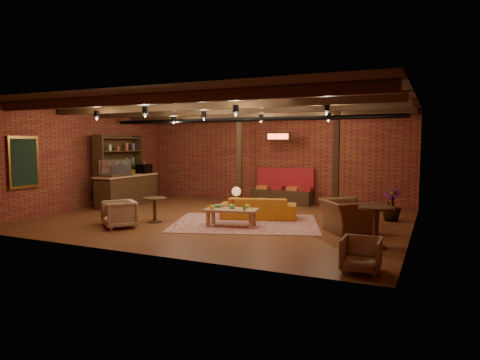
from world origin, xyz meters
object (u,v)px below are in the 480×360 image
at_px(round_table_left, 155,206).
at_px(side_table_book, 341,205).
at_px(armchair_far, 361,253).
at_px(side_table_lamp, 236,194).
at_px(round_table_right, 376,220).
at_px(plant_tall, 393,172).
at_px(armchair_b, 120,213).
at_px(coffee_table, 231,211).
at_px(armchair_a, 116,212).
at_px(armchair_right, 347,211).
at_px(sofa, 259,208).

bearing_deg(round_table_left, side_table_book, 27.06).
bearing_deg(armchair_far, side_table_lamp, 134.62).
xyz_separation_m(round_table_right, plant_tall, (0.00, 3.29, 0.77)).
relative_size(armchair_b, round_table_right, 0.90).
bearing_deg(side_table_lamp, coffee_table, -69.35).
xyz_separation_m(round_table_left, side_table_book, (4.53, 2.31, -0.03)).
distance_m(round_table_left, armchair_far, 6.20).
distance_m(armchair_a, plant_tall, 7.48).
bearing_deg(coffee_table, round_table_left, -170.79).
height_order(side_table_book, round_table_right, round_table_right).
bearing_deg(armchair_right, round_table_right, 174.73).
bearing_deg(side_table_book, plant_tall, 23.72).
bearing_deg(side_table_book, round_table_left, -152.94).
relative_size(armchair_a, round_table_right, 0.77).
height_order(round_table_left, armchair_right, armchair_right).
distance_m(coffee_table, round_table_left, 2.15).
bearing_deg(sofa, round_table_left, 18.23).
relative_size(round_table_left, armchair_b, 0.88).
xyz_separation_m(side_table_lamp, round_table_left, (-1.54, -1.90, -0.19)).
distance_m(armchair_a, armchair_right, 5.90).
xyz_separation_m(coffee_table, round_table_left, (-2.12, -0.34, 0.05)).
height_order(sofa, side_table_book, sofa).
height_order(coffee_table, side_table_book, coffee_table).
xyz_separation_m(armchair_right, plant_tall, (0.82, 1.99, 0.82)).
bearing_deg(coffee_table, side_table_lamp, 110.65).
height_order(side_table_book, plant_tall, plant_tall).
relative_size(side_table_book, round_table_right, 0.62).
bearing_deg(armchair_a, side_table_book, -28.84).
distance_m(sofa, plant_tall, 3.78).
relative_size(side_table_book, plant_tall, 0.20).
relative_size(sofa, armchair_b, 2.77).
bearing_deg(sofa, armchair_right, 145.48).
bearing_deg(side_table_book, armchair_right, -73.20).
bearing_deg(armchair_far, coffee_table, 143.70).
relative_size(armchair_far, plant_tall, 0.24).
relative_size(armchair_a, side_table_book, 1.24).
xyz_separation_m(side_table_lamp, armchair_a, (-2.26, -2.59, -0.32)).
bearing_deg(sofa, side_table_book, 178.68).
height_order(sofa, armchair_right, armchair_right).
height_order(side_table_lamp, plant_tall, plant_tall).
bearing_deg(armchair_right, armchair_b, 71.91).
relative_size(side_table_book, armchair_far, 0.82).
bearing_deg(round_table_left, round_table_right, -4.22).
bearing_deg(armchair_far, sofa, 130.25).
bearing_deg(side_table_book, coffee_table, -140.68).
height_order(side_table_lamp, side_table_book, side_table_lamp).
bearing_deg(side_table_lamp, round_table_left, -128.98).
xyz_separation_m(armchair_a, plant_tall, (6.50, 3.55, 1.01)).
bearing_deg(round_table_left, armchair_a, -136.36).
bearing_deg(plant_tall, armchair_right, -112.36).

